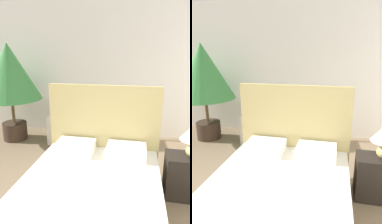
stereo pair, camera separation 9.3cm
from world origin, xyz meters
TOP-DOWN VIEW (x-y plane):
  - wall_back at (0.00, 4.11)m, footprint 10.00×0.06m
  - bed at (0.17, 1.28)m, footprint 1.56×2.11m
  - armchair_near_window_left at (-0.84, 3.53)m, footprint 0.69×0.69m
  - armchair_near_window_right at (0.18, 3.53)m, footprint 0.67×0.67m
  - potted_palm at (-1.93, 3.36)m, footprint 1.24×1.24m
  - nightstand at (1.30, 2.02)m, footprint 0.54×0.37m
  - side_table at (-0.33, 3.55)m, footprint 0.31×0.31m

SIDE VIEW (x-z plane):
  - side_table at x=-0.33m, z-range 0.00..0.45m
  - armchair_near_window_left at x=-0.84m, z-range -0.16..0.70m
  - armchair_near_window_right at x=0.18m, z-range -0.16..0.70m
  - nightstand at x=1.30m, z-range 0.00..0.57m
  - bed at x=0.17m, z-range -0.40..1.00m
  - potted_palm at x=-1.93m, z-range 0.38..2.38m
  - wall_back at x=0.00m, z-range 0.00..2.90m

